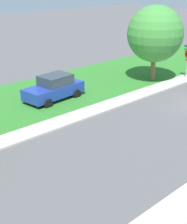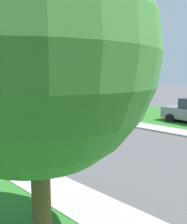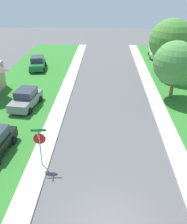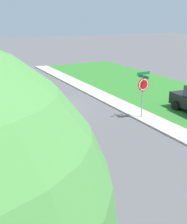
% 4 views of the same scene
% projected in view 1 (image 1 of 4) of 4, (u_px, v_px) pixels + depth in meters
% --- Properties ---
extents(sidewalk_east, '(1.40, 56.00, 0.10)m').
position_uv_depth(sidewalk_east, '(17.00, 137.00, 18.36)').
color(sidewalk_east, '#B7B2A8').
rests_on(sidewalk_east, ground).
extents(sidewalk_west, '(1.40, 56.00, 0.10)m').
position_uv_depth(sidewalk_west, '(161.00, 222.00, 12.02)').
color(sidewalk_west, '#B7B2A8').
rests_on(sidewalk_west, ground).
extents(car_blue_far_down_street, '(2.31, 4.44, 1.76)m').
position_uv_depth(car_blue_far_down_street, '(54.00, 88.00, 23.60)').
color(car_blue_far_down_street, '#1E389E').
rests_on(car_blue_far_down_street, ground).
extents(tree_across_left, '(4.72, 4.39, 6.06)m').
position_uv_depth(tree_across_left, '(154.00, 35.00, 26.94)').
color(tree_across_left, brown).
rests_on(tree_across_left, ground).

